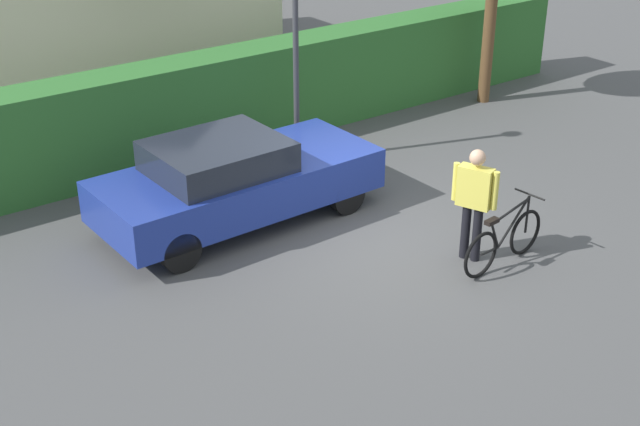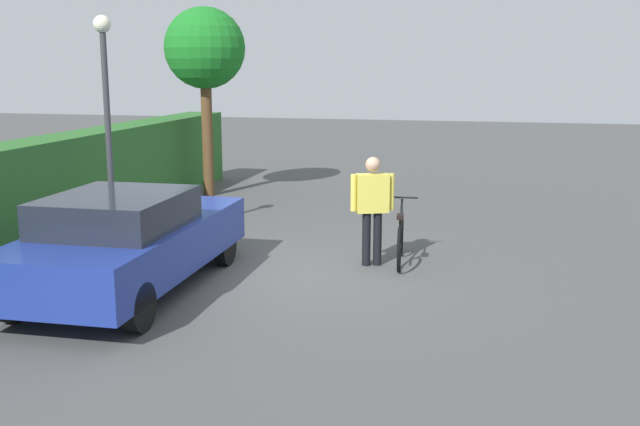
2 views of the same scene
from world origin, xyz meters
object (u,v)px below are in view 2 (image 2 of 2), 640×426
parked_car_near (128,240)px  bicycle (400,239)px  tree_kerbside (205,50)px  street_lamp (106,98)px  person_rider (372,202)px

parked_car_near → bicycle: (2.32, -3.38, -0.34)m
bicycle → tree_kerbside: 7.67m
bicycle → street_lamp: street_lamp is taller
bicycle → person_rider: (-0.23, 0.41, 0.60)m
person_rider → tree_kerbside: 7.35m
person_rider → street_lamp: (0.06, 4.38, 1.51)m
bicycle → street_lamp: size_ratio=0.44×
person_rider → street_lamp: bearing=89.3°
bicycle → tree_kerbside: bearing=46.2°
street_lamp → tree_kerbside: tree_kerbside is taller
person_rider → street_lamp: street_lamp is taller
parked_car_near → tree_kerbside: size_ratio=1.03×
parked_car_near → street_lamp: (2.14, 1.40, 1.78)m
bicycle → street_lamp: bearing=92.1°
tree_kerbside → bicycle: bearing=-133.8°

